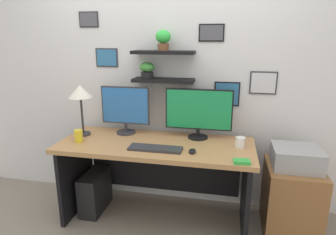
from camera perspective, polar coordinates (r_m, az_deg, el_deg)
name	(u,v)px	position (r m, az deg, el deg)	size (l,w,h in m)	color
ground_plane	(157,218)	(2.92, -2.24, -18.91)	(8.00, 8.00, 0.00)	gray
back_wall_assembly	(166,68)	(2.85, -0.37, 9.52)	(4.40, 0.24, 2.70)	silver
desk	(157,162)	(2.70, -2.08, -8.70)	(1.70, 0.68, 0.75)	tan
monitor_left	(125,108)	(2.80, -8.28, 1.76)	(0.47, 0.18, 0.45)	#2D2D33
monitor_right	(199,112)	(2.65, 5.97, 1.10)	(0.60, 0.18, 0.45)	black
keyboard	(155,148)	(2.42, -2.48, -6.01)	(0.44, 0.14, 0.02)	#2D2D33
computer_mouse	(192,151)	(2.36, 4.75, -6.51)	(0.06, 0.09, 0.03)	black
desk_lamp	(80,95)	(2.80, -16.66, 4.28)	(0.21, 0.21, 0.47)	#2D2D33
coffee_mug	(240,142)	(2.53, 13.86, -4.72)	(0.08, 0.08, 0.09)	white
scissors_tray	(242,162)	(2.24, 14.13, -8.30)	(0.12, 0.08, 0.02)	green
water_cup	(79,136)	(2.70, -16.97, -3.43)	(0.07, 0.07, 0.11)	yellow
drawer_cabinet	(291,199)	(2.82, 22.79, -14.41)	(0.44, 0.50, 0.60)	brown
printer	(296,158)	(2.66, 23.65, -7.14)	(0.38, 0.34, 0.17)	#9E9EA3
computer_tower_left	(95,191)	(3.03, -13.97, -13.77)	(0.18, 0.40, 0.39)	black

